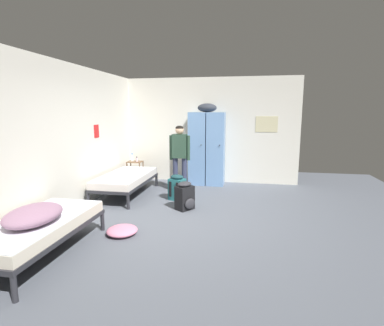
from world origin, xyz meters
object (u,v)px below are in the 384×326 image
object	(u,v)px
backpack_teal	(177,188)
person_traveler	(180,152)
shelf_unit	(135,170)
bedding_heap	(34,215)
water_bottle	(132,158)
lotion_bottle	(137,160)
locker_bank	(207,147)
bed_left_rear	(126,179)
clothes_pile_pink	(122,231)
backpack_black	(185,196)
bed_left_front	(38,228)

from	to	relation	value
backpack_teal	person_traveler	bearing A→B (deg)	98.08
shelf_unit	person_traveler	xyz separation A→B (m)	(1.36, -0.65, 0.59)
bedding_heap	water_bottle	bearing A→B (deg)	95.27
bedding_heap	lotion_bottle	size ratio (longest dim) A/B	6.06
locker_bank	person_traveler	distance (m)	1.00
shelf_unit	bed_left_rear	distance (m)	1.23
locker_bank	bedding_heap	xyz separation A→B (m)	(-1.58, -4.41, -0.37)
lotion_bottle	backpack_teal	distance (m)	1.93
bedding_heap	clothes_pile_pink	bearing A→B (deg)	52.27
bedding_heap	backpack_teal	distance (m)	3.13
bedding_heap	backpack_black	bearing A→B (deg)	57.72
bed_left_rear	clothes_pile_pink	xyz separation A→B (m)	(0.79, -2.07, -0.32)
backpack_teal	shelf_unit	bearing A→B (deg)	137.78
backpack_teal	backpack_black	size ratio (longest dim) A/B	1.00
shelf_unit	bed_left_rear	xyz separation A→B (m)	(0.25, -1.20, 0.04)
bedding_heap	water_bottle	distance (m)	4.25
bed_left_rear	water_bottle	distance (m)	1.30
locker_bank	bedding_heap	distance (m)	4.70
bedding_heap	locker_bank	bearing A→B (deg)	70.33
locker_bank	bedding_heap	bearing A→B (deg)	-109.67
bedding_heap	backpack_black	size ratio (longest dim) A/B	1.48
bed_left_rear	bed_left_front	bearing A→B (deg)	-90.00
person_traveler	clothes_pile_pink	size ratio (longest dim) A/B	3.23
bed_left_front	clothes_pile_pink	world-z (taller)	bed_left_front
locker_bank	backpack_teal	size ratio (longest dim) A/B	3.76
bed_left_front	bedding_heap	xyz separation A→B (m)	(0.06, -0.13, 0.22)
person_traveler	backpack_black	bearing A→B (deg)	-73.04
backpack_teal	backpack_black	bearing A→B (deg)	-64.15
shelf_unit	bedding_heap	size ratio (longest dim) A/B	0.70
clothes_pile_pink	bed_left_front	bearing A→B (deg)	-134.14
person_traveler	bed_left_front	bearing A→B (deg)	-107.97
bed_left_front	backpack_black	world-z (taller)	backpack_black
locker_bank	backpack_teal	distance (m)	1.73
shelf_unit	clothes_pile_pink	distance (m)	3.44
shelf_unit	clothes_pile_pink	size ratio (longest dim) A/B	1.19
bed_left_front	bed_left_rear	size ratio (longest dim) A/B	1.00
shelf_unit	lotion_bottle	size ratio (longest dim) A/B	4.25
locker_bank	person_traveler	xyz separation A→B (m)	(-0.52, -0.85, -0.03)
water_bottle	lotion_bottle	world-z (taller)	water_bottle
shelf_unit	bed_left_front	world-z (taller)	shelf_unit
water_bottle	backpack_teal	bearing A→B (deg)	-41.12
shelf_unit	backpack_black	bearing A→B (deg)	-47.77
lotion_bottle	backpack_black	bearing A→B (deg)	-48.33
person_traveler	backpack_black	size ratio (longest dim) A/B	2.82
bed_left_front	backpack_teal	bearing A→B (deg)	66.37
bed_left_rear	lotion_bottle	size ratio (longest dim) A/B	14.17
bedding_heap	backpack_black	xyz separation A→B (m)	(1.44, 2.28, -0.34)
locker_bank	backpack_black	world-z (taller)	locker_bank
locker_bank	bed_left_front	xyz separation A→B (m)	(-1.64, -4.28, -0.59)
shelf_unit	bed_left_front	bearing A→B (deg)	-86.50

